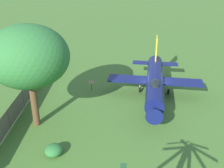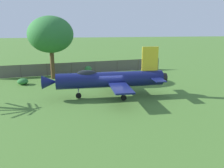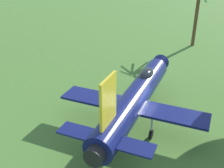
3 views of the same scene
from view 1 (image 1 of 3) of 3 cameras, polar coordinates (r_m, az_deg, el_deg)
ground_plane at (r=28.68m, az=8.77°, el=-2.87°), size 200.00×200.00×0.00m
display_jet at (r=27.52m, az=9.02°, el=0.44°), size 13.51×9.84×5.39m
shade_tree at (r=22.19m, az=-17.26°, el=5.51°), size 6.27×6.55×8.78m
perimeter_fence at (r=28.97m, az=-17.11°, el=-1.24°), size 25.63×4.46×1.89m
shrub_near_fence at (r=29.82m, az=-17.00°, el=-1.27°), size 1.23×1.28×1.25m
shrub_by_tree at (r=20.80m, az=-12.20°, el=-13.48°), size 1.38×1.31×0.82m
info_plaque at (r=29.61m, az=-4.35°, el=0.09°), size 0.69×0.71×1.14m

